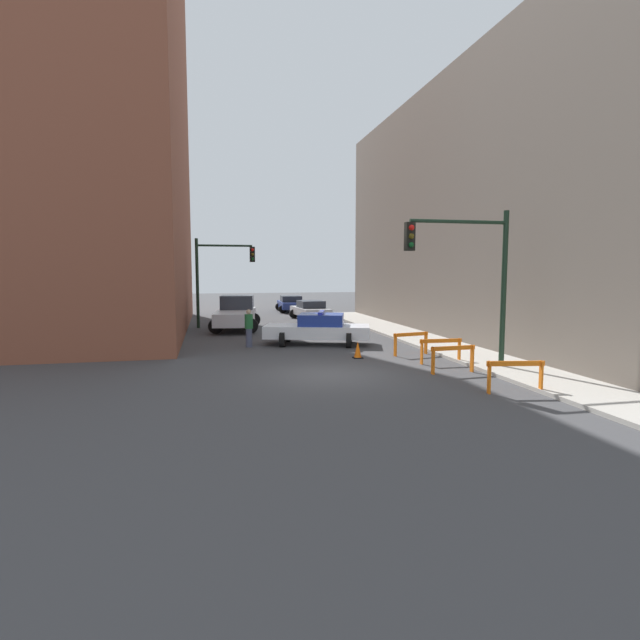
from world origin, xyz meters
name	(u,v)px	position (x,y,z in m)	size (l,w,h in m)	color
ground_plane	(330,374)	(0.00, 0.00, 0.00)	(120.00, 120.00, 0.00)	#424244
sidewalk_right	(502,365)	(6.20, 0.00, 0.06)	(2.40, 44.00, 0.12)	#B2ADA3
building_corner_left	(42,95)	(-12.00, 14.00, 12.41)	(14.00, 20.00, 24.82)	brown
building_right	(542,211)	(13.40, 8.00, 6.45)	(12.00, 28.00, 12.90)	#6B6056
traffic_light_near	(473,265)	(4.73, -0.43, 3.53)	(3.64, 0.35, 5.20)	black
traffic_light_far	(216,270)	(-3.30, 14.46, 3.40)	(3.44, 0.35, 5.20)	black
police_car	(318,329)	(1.04, 6.49, 0.72)	(5.04, 3.19, 1.52)	white
white_truck	(236,314)	(-2.26, 13.31, 0.91)	(3.10, 5.62, 1.90)	silver
parked_car_near	(310,310)	(3.01, 17.96, 0.67)	(2.50, 4.43, 1.31)	silver
parked_car_mid	(291,303)	(2.76, 24.79, 0.67)	(2.37, 4.35, 1.31)	navy
pedestrian_crossing	(249,328)	(-2.08, 6.43, 0.86)	(0.41, 0.41, 1.66)	#474C66
barrier_front	(515,371)	(4.34, -3.53, 0.62)	(1.58, 0.42, 0.90)	orange
barrier_mid	(453,355)	(3.98, -0.67, 0.62)	(1.60, 0.26, 0.90)	orange
barrier_back	(441,347)	(4.36, 0.98, 0.62)	(1.60, 0.21, 0.90)	orange
barrier_corner	(411,340)	(4.03, 2.93, 0.62)	(1.58, 0.44, 0.90)	orange
traffic_cone	(358,350)	(1.77, 2.72, 0.32)	(0.36, 0.36, 0.66)	black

